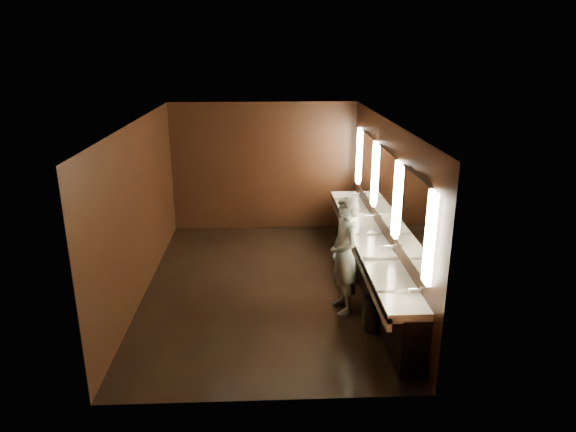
% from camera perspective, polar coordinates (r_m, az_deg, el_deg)
% --- Properties ---
extents(floor, '(6.00, 6.00, 0.00)m').
position_cam_1_polar(floor, '(8.89, -2.58, -7.76)').
color(floor, black).
rests_on(floor, ground).
extents(ceiling, '(4.00, 6.00, 0.02)m').
position_cam_1_polar(ceiling, '(8.06, -2.86, 10.42)').
color(ceiling, '#2D2D2B').
rests_on(ceiling, wall_back).
extents(wall_back, '(4.00, 0.02, 2.80)m').
position_cam_1_polar(wall_back, '(11.27, -2.71, 5.47)').
color(wall_back, black).
rests_on(wall_back, floor).
extents(wall_front, '(4.00, 0.02, 2.80)m').
position_cam_1_polar(wall_front, '(5.58, -2.72, -8.40)').
color(wall_front, black).
rests_on(wall_front, floor).
extents(wall_left, '(0.02, 6.00, 2.80)m').
position_cam_1_polar(wall_left, '(8.61, -16.14, 0.67)').
color(wall_left, black).
rests_on(wall_left, floor).
extents(wall_right, '(0.02, 6.00, 2.80)m').
position_cam_1_polar(wall_right, '(8.59, 10.74, 1.05)').
color(wall_right, black).
rests_on(wall_right, floor).
extents(sink_counter, '(0.55, 5.40, 1.01)m').
position_cam_1_polar(sink_counter, '(8.86, 9.09, -4.56)').
color(sink_counter, black).
rests_on(sink_counter, floor).
extents(mirror_band, '(0.06, 5.03, 1.15)m').
position_cam_1_polar(mirror_band, '(8.49, 10.75, 3.30)').
color(mirror_band, '#FFEAB8').
rests_on(mirror_band, wall_right).
extents(person, '(0.56, 0.74, 1.83)m').
position_cam_1_polar(person, '(7.79, 6.29, -4.37)').
color(person, '#99D9E5').
rests_on(person, floor).
extents(trash_bin, '(0.37, 0.37, 0.50)m').
position_cam_1_polar(trash_bin, '(7.63, 9.54, -10.60)').
color(trash_bin, black).
rests_on(trash_bin, floor).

